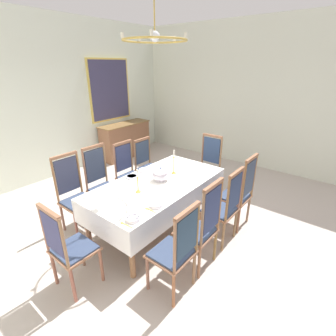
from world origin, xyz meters
name	(u,v)px	position (x,y,z in m)	size (l,w,h in m)	color
ground	(152,223)	(0.00, 0.00, -0.02)	(6.76, 5.81, 0.04)	#B7ABA2
back_wall	(42,101)	(0.00, 2.95, 1.65)	(6.76, 0.08, 3.29)	silver
right_wall	(248,96)	(3.42, 0.00, 1.65)	(0.08, 5.81, 3.29)	silver
dining_table	(158,187)	(0.00, -0.13, 0.68)	(2.11, 1.05, 0.75)	brown
tablecloth	(158,187)	(0.00, -0.13, 0.67)	(2.13, 1.07, 0.34)	white
chair_south_a	(176,249)	(-0.79, -1.06, 0.56)	(0.44, 0.42, 1.10)	brown
chair_north_a	(74,194)	(-0.79, 0.81, 0.59)	(0.44, 0.42, 1.18)	#8C5A42
chair_south_b	(201,225)	(-0.30, -1.07, 0.59)	(0.44, 0.42, 1.18)	brown
chair_north_b	(101,182)	(-0.30, 0.81, 0.59)	(0.44, 0.42, 1.18)	brown
chair_south_c	(224,206)	(0.30, -1.06, 0.57)	(0.44, 0.42, 1.12)	#8F6143
chair_north_c	(129,172)	(0.30, 0.80, 0.56)	(0.44, 0.42, 1.10)	brown
chair_south_d	(239,192)	(0.78, -1.07, 0.58)	(0.44, 0.42, 1.17)	brown
chair_north_d	(148,165)	(0.78, 0.80, 0.55)	(0.44, 0.42, 1.05)	#8E5447
chair_head_west	(68,247)	(-1.46, -0.13, 0.55)	(0.42, 0.44, 1.08)	brown
chair_head_east	(208,164)	(1.46, -0.13, 0.57)	(0.42, 0.44, 1.13)	brown
soup_tureen	(161,174)	(0.08, -0.13, 0.86)	(0.26, 0.26, 0.21)	white
candlestick_west	(138,183)	(-0.39, -0.13, 0.89)	(0.07, 0.07, 0.33)	gold
candlestick_east	(174,164)	(0.39, -0.13, 0.92)	(0.07, 0.07, 0.39)	gold
bowl_near_left	(156,205)	(-0.52, -0.55, 0.78)	(0.16, 0.16, 0.04)	white
bowl_near_right	(133,218)	(-0.89, -0.54, 0.78)	(0.16, 0.16, 0.04)	white
bowl_far_left	(132,177)	(-0.13, 0.27, 0.78)	(0.17, 0.17, 0.03)	white
bowl_far_right	(144,170)	(0.17, 0.29, 0.78)	(0.17, 0.17, 0.04)	white
spoon_primary	(148,209)	(-0.63, -0.52, 0.76)	(0.03, 0.18, 0.01)	gold
spoon_secondary	(124,224)	(-1.00, -0.51, 0.76)	(0.03, 0.18, 0.01)	gold
sideboard	(125,140)	(1.88, 2.63, 0.45)	(1.44, 0.48, 0.90)	brown
framed_painting	(110,90)	(1.71, 2.88, 1.74)	(1.22, 0.05, 1.48)	#D1B251
chandelier	(155,39)	(0.00, -0.13, 2.61)	(0.78, 0.77, 0.66)	gold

